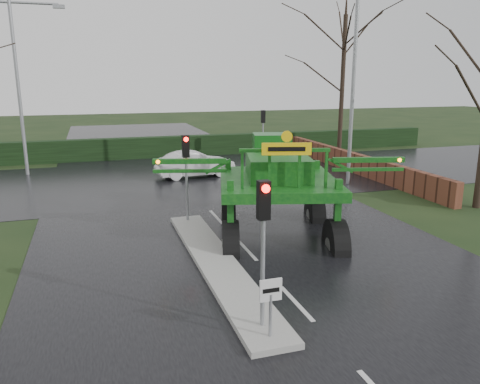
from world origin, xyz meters
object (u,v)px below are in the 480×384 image
object	(u,v)px
traffic_signal_far	(263,124)
traffic_signal_mid	(186,160)
street_light_left_far	(22,72)
street_light_right	(349,71)
traffic_signal_near	(263,223)
crop_sprayer	(230,179)
keep_left_sign	(271,298)
white_sedan	(196,177)

from	to	relation	value
traffic_signal_far	traffic_signal_mid	bearing A→B (deg)	58.07
street_light_left_far	street_light_right	bearing A→B (deg)	-26.02
traffic_signal_near	street_light_left_far	distance (m)	22.37
traffic_signal_far	crop_sprayer	size ratio (longest dim) A/B	0.41
traffic_signal_mid	crop_sprayer	world-z (taller)	crop_sprayer
traffic_signal_near	street_light_left_far	bearing A→B (deg)	108.17
keep_left_sign	crop_sprayer	size ratio (longest dim) A/B	0.16
street_light_left_far	keep_left_sign	bearing A→B (deg)	-72.22
traffic_signal_near	keep_left_sign	bearing A→B (deg)	-90.00
keep_left_sign	white_sedan	xyz separation A→B (m)	(2.25, 17.85, -1.06)
traffic_signal_near	white_sedan	bearing A→B (deg)	82.61
traffic_signal_near	traffic_signal_mid	size ratio (longest dim) A/B	1.00
traffic_signal_far	white_sedan	world-z (taller)	traffic_signal_far
street_light_right	white_sedan	distance (m)	10.36
traffic_signal_mid	street_light_left_far	size ratio (longest dim) A/B	0.35
traffic_signal_mid	traffic_signal_near	bearing A→B (deg)	-90.00
white_sedan	street_light_left_far	bearing A→B (deg)	62.50
traffic_signal_mid	street_light_left_far	distance (m)	14.68
traffic_signal_mid	traffic_signal_far	distance (m)	14.75
street_light_right	crop_sprayer	xyz separation A→B (m)	(-8.62, -7.51, -3.62)
traffic_signal_near	crop_sprayer	size ratio (longest dim) A/B	0.41
keep_left_sign	street_light_right	distance (m)	17.23
keep_left_sign	traffic_signal_far	xyz separation A→B (m)	(7.80, 21.51, 1.53)
street_light_left_far	white_sedan	world-z (taller)	street_light_left_far
street_light_left_far	traffic_signal_mid	bearing A→B (deg)	-61.14
traffic_signal_mid	traffic_signal_far	size ratio (longest dim) A/B	1.00
white_sedan	street_light_right	bearing A→B (deg)	-126.71
crop_sprayer	street_light_right	bearing A→B (deg)	56.14
street_light_right	street_light_left_far	world-z (taller)	same
traffic_signal_far	street_light_left_far	distance (m)	15.08
keep_left_sign	traffic_signal_mid	distance (m)	9.12
street_light_left_far	crop_sprayer	distance (m)	17.72
street_light_right	white_sedan	bearing A→B (deg)	149.03
keep_left_sign	street_light_right	xyz separation A→B (m)	(9.49, 13.50, 4.93)
traffic_signal_mid	white_sedan	world-z (taller)	traffic_signal_mid
traffic_signal_far	crop_sprayer	world-z (taller)	crop_sprayer
crop_sprayer	white_sedan	bearing A→B (deg)	98.46
crop_sprayer	white_sedan	world-z (taller)	crop_sprayer
traffic_signal_far	crop_sprayer	bearing A→B (deg)	65.95
traffic_signal_near	street_light_left_far	xyz separation A→B (m)	(-6.89, 21.01, 3.40)
traffic_signal_far	street_light_left_far	xyz separation A→B (m)	(-14.69, -0.01, 3.40)
traffic_signal_mid	white_sedan	size ratio (longest dim) A/B	0.77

